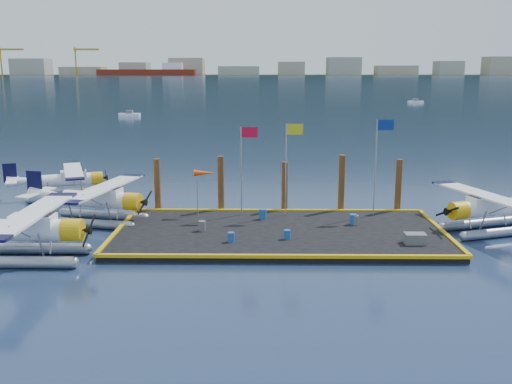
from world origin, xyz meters
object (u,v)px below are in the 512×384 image
seaplane_d (489,210)px  drum_0 (202,226)px  drum_3 (231,237)px  piling_0 (158,187)px  seaplane_a (26,233)px  flagpole_yellow (289,155)px  flagpole_blue (379,153)px  piling_3 (342,185)px  drum_4 (353,219)px  piling_1 (221,186)px  crate (415,238)px  seaplane_b (100,202)px  flagpole_red (244,157)px  piling_4 (398,187)px  drum_2 (355,220)px  seaplane_c (69,182)px  piling_2 (285,189)px  windsock (204,174)px  drum_1 (287,234)px  drum_5 (263,214)px

seaplane_d → drum_0: size_ratio=14.70×
drum_3 → piling_0: bearing=125.7°
seaplane_a → flagpole_yellow: (14.45, 8.53, 2.95)m
flagpole_blue → piling_3: (-2.20, 1.60, -2.54)m
piling_3 → piling_0: bearing=180.0°
drum_4 → piling_1: 9.72m
drum_4 → crate: drum_4 is taller
seaplane_b → flagpole_blue: flagpole_blue is taller
flagpole_red → piling_4: bearing=8.4°
drum_4 → drum_2: bearing=-24.3°
flagpole_red → piling_4: flagpole_red is taller
seaplane_b → seaplane_c: bearing=-136.6°
flagpole_yellow → piling_2: 3.07m
drum_3 → flagpole_yellow: (3.57, 6.24, 3.83)m
drum_0 → flagpole_red: flagpole_red is taller
flagpole_red → piling_1: bearing=136.8°
drum_3 → flagpole_blue: bearing=33.1°
windsock → piling_4: size_ratio=0.78×
drum_2 → flagpole_yellow: flagpole_yellow is taller
drum_1 → piling_2: (0.12, 7.25, 1.22)m
flagpole_yellow → piling_1: size_ratio=1.48×
piling_4 → seaplane_c: bearing=168.3°
seaplane_b → windsock: (6.89, 0.97, 1.75)m
seaplane_d → crate: 6.74m
drum_5 → piling_1: size_ratio=0.16×
flagpole_blue → piling_0: flagpole_blue is taller
drum_3 → piling_1: piling_1 is taller
crate → piling_2: size_ratio=0.31×
flagpole_red → piling_0: flagpole_red is taller
drum_4 → windsock: 10.37m
drum_2 → windsock: (-9.90, 2.45, 2.53)m
seaplane_c → drum_3: (13.69, -13.04, -0.65)m
piling_0 → flagpole_red: bearing=-14.5°
seaplane_c → windsock: windsock is taller
seaplane_c → piling_3: piling_3 is taller
seaplane_d → windsock: 18.56m
crate → drum_3: bearing=178.9°
drum_5 → seaplane_d: bearing=-6.5°
seaplane_c → drum_1: bearing=33.6°
seaplane_c → drum_2: size_ratio=14.04×
flagpole_red → piling_0: bearing=165.5°
drum_1 → piling_2: 7.35m
piling_1 → piling_3: piling_3 is taller
seaplane_b → drum_2: 16.87m
flagpole_blue → seaplane_a: bearing=-157.4°
seaplane_a → piling_0: 11.42m
drum_3 → drum_5: bearing=70.4°
drum_2 → flagpole_yellow: 6.15m
crate → drum_4: bearing=125.6°
drum_0 → seaplane_b: bearing=157.0°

